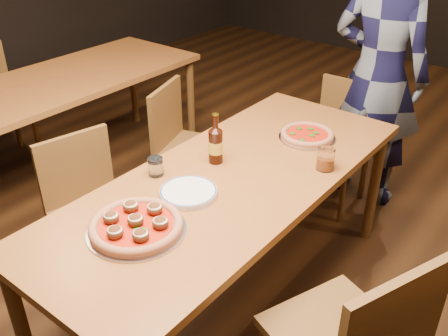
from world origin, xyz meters
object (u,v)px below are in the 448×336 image
Objects in this scene: chair_main_sw at (195,148)px; chair_main_nw at (97,215)px; water_glass at (156,166)px; diner at (378,75)px; table_left at (61,88)px; plate_stack at (189,193)px; pizza_meatball at (136,225)px; beer_bottle at (216,146)px; amber_glass at (326,159)px; chair_end at (333,145)px; chair_main_e at (338,334)px; pizza_margherita at (307,135)px; table_main at (231,190)px.

chair_main_nw is at bearing 167.18° from chair_main_sw.
diner is (0.37, 1.59, 0.07)m from water_glass.
plate_stack is (1.65, -0.53, 0.08)m from table_left.
beer_bottle reaches higher than pizza_meatball.
amber_glass is at bearing 30.83° from beer_bottle.
plate_stack is at bearing 83.04° from diner.
chair_main_e is at bearing -63.81° from chair_end.
chair_main_e is 1.10m from pizza_margherita.
chair_main_sw is at bearing 168.01° from amber_glass.
amber_glass is (1.01, -0.21, 0.37)m from chair_main_sw.
amber_glass is at bearing 47.76° from table_main.
chair_main_e is 1.05m from water_glass.
table_main is at bearing -10.01° from table_left.
pizza_meatball is at bearing -91.88° from chair_end.
chair_main_sw is 0.51× the size of diner.
pizza_meatball is 0.22× the size of diner.
plate_stack is 2.38× the size of amber_glass.
table_main is 6.77× the size of pizza_margherita.
water_glass is (1.42, -0.50, 0.11)m from table_left.
table_left is at bearing 72.46° from chair_main_nw.
pizza_meatball is (0.67, -1.09, 0.34)m from chair_main_sw.
chair_main_sw is 1.09m from amber_glass.
chair_end reaches higher than water_glass.
plate_stack is at bearing -17.83° from table_left.
chair_end is 0.69m from pizza_margherita.
chair_main_nw is 1.16m from pizza_margherita.
chair_main_e is at bearing -77.20° from chair_main_nw.
amber_glass reaches higher than pizza_margherita.
chair_main_nw is at bearing -29.53° from table_left.
diner is (0.09, 1.39, 0.18)m from table_main.
pizza_margherita is at bearing 83.92° from pizza_meatball.
chair_main_nw is (1.07, -0.60, -0.25)m from table_left.
diner reaches higher than amber_glass.
diner is at bearing 86.39° from table_main.
water_glass is at bearing -145.19° from table_main.
pizza_meatball is (-0.00, -1.69, 0.35)m from chair_end.
diner reaches higher than beer_bottle.
beer_bottle is (0.57, -0.48, 0.40)m from chair_main_sw.
chair_main_nw reaches higher than amber_glass.
pizza_meatball is 0.62m from beer_bottle.
plate_stack is at bearing -8.59° from water_glass.
beer_bottle is 0.30m from water_glass.
chair_main_nw is 3.50× the size of beer_bottle.
chair_end is at bearing -130.94° from chair_main_e.
water_glass is at bearing -60.79° from chair_main_nw.
chair_main_e is at bearing -52.50° from pizza_margherita.
table_left is 1.88m from chair_end.
table_left is (-1.70, 0.30, 0.00)m from table_main.
table_main is at bearing -132.24° from amber_glass.
chair_main_e is 3.26× the size of pizza_margherita.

